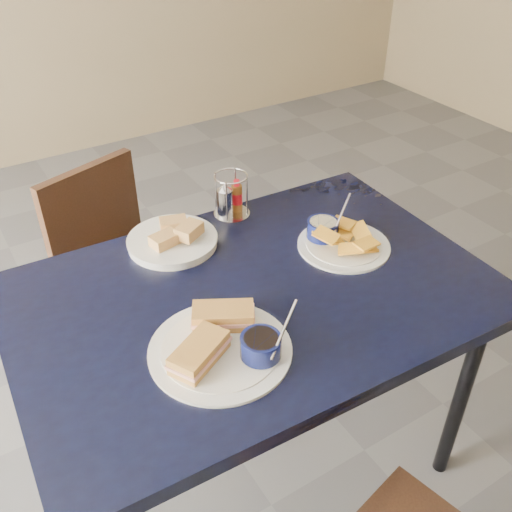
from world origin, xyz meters
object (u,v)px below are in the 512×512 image
chair_far (121,258)px  sandwich_plate (224,342)px  dining_table (254,310)px  plantain_plate (337,238)px  bread_basket (173,239)px  condiment_caddy (230,199)px

chair_far → sandwich_plate: (-0.04, -0.86, 0.32)m
dining_table → plantain_plate: (0.30, 0.05, 0.09)m
dining_table → sandwich_plate: size_ratio=3.77×
bread_basket → chair_far: bearing=95.1°
chair_far → plantain_plate: size_ratio=3.09×
dining_table → plantain_plate: plantain_plate is taller
chair_far → bread_basket: size_ratio=3.22×
plantain_plate → bread_basket: size_ratio=1.04×
chair_far → condiment_caddy: size_ratio=5.86×
sandwich_plate → bread_basket: (0.08, 0.43, -0.00)m
dining_table → bread_basket: size_ratio=4.95×
bread_basket → dining_table: bearing=-73.4°
bread_basket → plantain_plate: bearing=-31.4°
sandwich_plate → dining_table: bearing=40.4°
sandwich_plate → plantain_plate: size_ratio=1.26×
sandwich_plate → bread_basket: bearing=79.4°
chair_far → sandwich_plate: bearing=-92.9°
plantain_plate → condiment_caddy: condiment_caddy is taller
chair_far → bread_basket: bread_basket is taller
chair_far → sandwich_plate: sandwich_plate is taller
plantain_plate → bread_basket: plantain_plate is taller
plantain_plate → condiment_caddy: (-0.17, 0.29, 0.04)m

